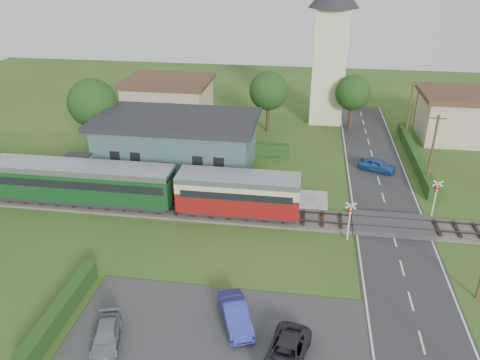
# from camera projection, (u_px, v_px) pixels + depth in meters

# --- Properties ---
(ground) EXTENTS (120.00, 120.00, 0.00)m
(ground) POSITION_uv_depth(u_px,v_px,m) (264.00, 230.00, 37.04)
(ground) COLOR #2D4C19
(railway_track) EXTENTS (76.00, 3.20, 0.49)m
(railway_track) POSITION_uv_depth(u_px,v_px,m) (267.00, 217.00, 38.77)
(railway_track) COLOR #4C443D
(railway_track) RESTS_ON ground
(road) EXTENTS (6.00, 70.00, 0.05)m
(road) POSITION_uv_depth(u_px,v_px,m) (395.00, 241.00, 35.69)
(road) COLOR #28282B
(road) RESTS_ON ground
(car_park) EXTENTS (17.00, 9.00, 0.08)m
(car_park) POSITION_uv_depth(u_px,v_px,m) (217.00, 339.00, 26.56)
(car_park) COLOR #333335
(car_park) RESTS_ON ground
(crossing_deck) EXTENTS (6.20, 3.40, 0.45)m
(crossing_deck) POSITION_uv_depth(u_px,v_px,m) (391.00, 225.00, 37.38)
(crossing_deck) COLOR #333335
(crossing_deck) RESTS_ON ground
(platform) EXTENTS (30.00, 3.00, 0.45)m
(platform) POSITION_uv_depth(u_px,v_px,m) (162.00, 190.00, 42.91)
(platform) COLOR gray
(platform) RESTS_ON ground
(equipment_hut) EXTENTS (2.30, 2.30, 2.55)m
(equipment_hut) POSITION_uv_depth(u_px,v_px,m) (77.00, 169.00, 43.31)
(equipment_hut) COLOR beige
(equipment_hut) RESTS_ON platform
(station_building) EXTENTS (16.00, 9.00, 5.30)m
(station_building) POSITION_uv_depth(u_px,v_px,m) (177.00, 142.00, 46.98)
(station_building) COLOR #415E63
(station_building) RESTS_ON ground
(train) EXTENTS (43.20, 2.90, 3.40)m
(train) POSITION_uv_depth(u_px,v_px,m) (47.00, 179.00, 40.44)
(train) COLOR #232328
(train) RESTS_ON ground
(church_tower) EXTENTS (6.00, 6.00, 17.60)m
(church_tower) POSITION_uv_depth(u_px,v_px,m) (331.00, 40.00, 56.79)
(church_tower) COLOR beige
(church_tower) RESTS_ON ground
(house_west) EXTENTS (10.80, 8.80, 5.50)m
(house_west) POSITION_uv_depth(u_px,v_px,m) (169.00, 100.00, 60.06)
(house_west) COLOR tan
(house_west) RESTS_ON ground
(house_east) EXTENTS (8.80, 8.80, 5.50)m
(house_east) POSITION_uv_depth(u_px,v_px,m) (457.00, 115.00, 54.48)
(house_east) COLOR tan
(house_east) RESTS_ON ground
(hedge_carpark) EXTENTS (0.80, 9.00, 1.20)m
(hedge_carpark) POSITION_uv_depth(u_px,v_px,m) (59.00, 314.00, 27.59)
(hedge_carpark) COLOR #193814
(hedge_carpark) RESTS_ON ground
(hedge_roadside) EXTENTS (0.80, 18.00, 1.20)m
(hedge_roadside) POSITION_uv_depth(u_px,v_px,m) (415.00, 156.00, 49.10)
(hedge_roadside) COLOR #193814
(hedge_roadside) RESTS_ON ground
(hedge_station) EXTENTS (22.00, 0.80, 1.30)m
(hedge_station) POSITION_uv_depth(u_px,v_px,m) (189.00, 145.00, 51.88)
(hedge_station) COLOR #193814
(hedge_station) RESTS_ON ground
(tree_a) EXTENTS (5.20, 5.20, 8.00)m
(tree_a) POSITION_uv_depth(u_px,v_px,m) (92.00, 103.00, 49.82)
(tree_a) COLOR #332316
(tree_a) RESTS_ON ground
(tree_b) EXTENTS (4.60, 4.60, 7.34)m
(tree_b) POSITION_uv_depth(u_px,v_px,m) (268.00, 91.00, 55.57)
(tree_b) COLOR #332316
(tree_b) RESTS_ON ground
(tree_c) EXTENTS (4.20, 4.20, 6.78)m
(tree_c) POSITION_uv_depth(u_px,v_px,m) (353.00, 93.00, 56.16)
(tree_c) COLOR #332316
(tree_c) RESTS_ON ground
(utility_pole_c) EXTENTS (1.40, 0.22, 7.00)m
(utility_pole_c) POSITION_uv_depth(u_px,v_px,m) (432.00, 151.00, 42.44)
(utility_pole_c) COLOR #473321
(utility_pole_c) RESTS_ON ground
(utility_pole_d) EXTENTS (1.40, 0.22, 7.00)m
(utility_pole_d) POSITION_uv_depth(u_px,v_px,m) (409.00, 111.00, 53.11)
(utility_pole_d) COLOR #473321
(utility_pole_d) RESTS_ON ground
(crossing_signal_near) EXTENTS (0.84, 0.28, 3.28)m
(crossing_signal_near) POSITION_uv_depth(u_px,v_px,m) (350.00, 216.00, 34.89)
(crossing_signal_near) COLOR silver
(crossing_signal_near) RESTS_ON ground
(crossing_signal_far) EXTENTS (0.84, 0.28, 3.28)m
(crossing_signal_far) POSITION_uv_depth(u_px,v_px,m) (436.00, 193.00, 38.19)
(crossing_signal_far) COLOR silver
(crossing_signal_far) RESTS_ON ground
(streetlamp_west) EXTENTS (0.30, 0.30, 5.15)m
(streetlamp_west) POSITION_uv_depth(u_px,v_px,m) (101.00, 107.00, 56.44)
(streetlamp_west) COLOR #3F3F47
(streetlamp_west) RESTS_ON ground
(streetlamp_east) EXTENTS (0.30, 0.30, 5.15)m
(streetlamp_east) POSITION_uv_depth(u_px,v_px,m) (417.00, 104.00, 57.57)
(streetlamp_east) COLOR #3F3F47
(streetlamp_east) RESTS_ON ground
(car_on_road) EXTENTS (3.97, 2.78, 1.25)m
(car_on_road) POSITION_uv_depth(u_px,v_px,m) (377.00, 165.00, 46.83)
(car_on_road) COLOR #205192
(car_on_road) RESTS_ON road
(car_park_blue) EXTENTS (2.78, 4.26, 1.33)m
(car_park_blue) POSITION_uv_depth(u_px,v_px,m) (235.00, 315.00, 27.36)
(car_park_blue) COLOR #2D389C
(car_park_blue) RESTS_ON car_park
(car_park_silver) EXTENTS (2.39, 3.90, 1.06)m
(car_park_silver) POSITION_uv_depth(u_px,v_px,m) (106.00, 336.00, 26.01)
(car_park_silver) COLOR gray
(car_park_silver) RESTS_ON car_park
(car_park_dark) EXTENTS (2.81, 4.62, 1.20)m
(car_park_dark) POSITION_uv_depth(u_px,v_px,m) (286.00, 353.00, 24.82)
(car_park_dark) COLOR #282730
(car_park_dark) RESTS_ON car_park
(pedestrian_near) EXTENTS (0.77, 0.64, 1.80)m
(pedestrian_near) POSITION_uv_depth(u_px,v_px,m) (253.00, 184.00, 41.50)
(pedestrian_near) COLOR gray
(pedestrian_near) RESTS_ON platform
(pedestrian_far) EXTENTS (0.69, 0.83, 1.58)m
(pedestrian_far) POSITION_uv_depth(u_px,v_px,m) (85.00, 177.00, 42.93)
(pedestrian_far) COLOR gray
(pedestrian_far) RESTS_ON platform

